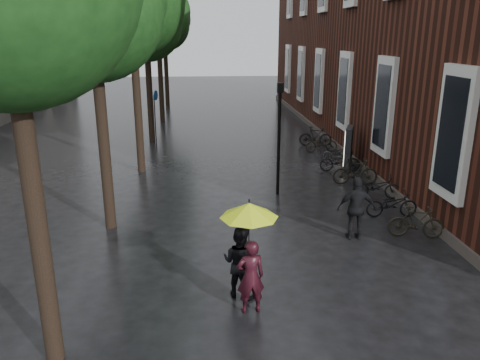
{
  "coord_description": "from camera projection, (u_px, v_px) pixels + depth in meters",
  "views": [
    {
      "loc": [
        -1.27,
        -6.29,
        5.54
      ],
      "look_at": [
        -0.31,
        5.69,
        1.79
      ],
      "focal_mm": 35.0,
      "sensor_mm": 36.0,
      "label": 1
    }
  ],
  "objects": [
    {
      "name": "lime_umbrella",
      "position": [
        249.0,
        210.0,
        9.44
      ],
      "size": [
        1.21,
        1.21,
        1.77
      ],
      "rotation": [
        0.0,
        0.0,
        0.1
      ],
      "color": "black",
      "rests_on": "ground"
    },
    {
      "name": "pedestrian_walking",
      "position": [
        356.0,
        208.0,
        13.03
      ],
      "size": [
        1.09,
        0.52,
        1.81
      ],
      "primitive_type": "imported",
      "rotation": [
        0.0,
        0.0,
        3.07
      ],
      "color": "black",
      "rests_on": "ground"
    },
    {
      "name": "ad_lightbox",
      "position": [
        348.0,
        148.0,
        19.97
      ],
      "size": [
        0.28,
        1.2,
        1.8
      ],
      "rotation": [
        0.0,
        0.0,
        -0.37
      ],
      "color": "black",
      "rests_on": "ground"
    },
    {
      "name": "brick_building",
      "position": [
        418.0,
        26.0,
        25.27
      ],
      "size": [
        10.2,
        33.2,
        12.0
      ],
      "color": "#38160F",
      "rests_on": "ground"
    },
    {
      "name": "person_burgundy",
      "position": [
        251.0,
        277.0,
        9.56
      ],
      "size": [
        0.63,
        0.46,
        1.61
      ],
      "primitive_type": "imported",
      "rotation": [
        0.0,
        0.0,
        3.28
      ],
      "color": "#330E17",
      "rests_on": "ground"
    },
    {
      "name": "cycle_sign",
      "position": [
        155.0,
        109.0,
        24.35
      ],
      "size": [
        0.15,
        0.51,
        2.78
      ],
      "rotation": [
        0.0,
        0.0,
        -0.27
      ],
      "color": "#262628",
      "rests_on": "ground"
    },
    {
      "name": "street_trees",
      "position": [
        139.0,
        16.0,
        20.68
      ],
      "size": [
        4.33,
        34.03,
        8.91
      ],
      "color": "black",
      "rests_on": "ground"
    },
    {
      "name": "parked_bicycles",
      "position": [
        349.0,
        166.0,
        18.91
      ],
      "size": [
        2.07,
        12.31,
        1.04
      ],
      "color": "black",
      "rests_on": "ground"
    },
    {
      "name": "lamp_post",
      "position": [
        279.0,
        128.0,
        16.27
      ],
      "size": [
        0.2,
        0.2,
        3.97
      ],
      "rotation": [
        0.0,
        0.0,
        0.4
      ],
      "color": "black",
      "rests_on": "ground"
    },
    {
      "name": "person_black",
      "position": [
        240.0,
        262.0,
        10.16
      ],
      "size": [
        0.99,
        0.92,
        1.63
      ],
      "primitive_type": "imported",
      "rotation": [
        0.0,
        0.0,
        2.64
      ],
      "color": "black",
      "rests_on": "ground"
    }
  ]
}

